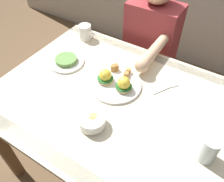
{
  "coord_description": "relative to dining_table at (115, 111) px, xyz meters",
  "views": [
    {
      "loc": [
        0.39,
        -0.65,
        1.58
      ],
      "look_at": [
        -0.02,
        0.0,
        0.78
      ],
      "focal_mm": 36.42,
      "sensor_mm": 36.0,
      "label": 1
    }
  ],
  "objects": [
    {
      "name": "diner_person",
      "position": [
        -0.09,
        0.6,
        0.02
      ],
      "size": [
        0.34,
        0.54,
        1.14
      ],
      "color": "#33333D",
      "rests_on": "ground_plane"
    },
    {
      "name": "ground_plane",
      "position": [
        0.0,
        0.0,
        -0.63
      ],
      "size": [
        6.0,
        6.0,
        0.0
      ],
      "primitive_type": "plane",
      "color": "brown"
    },
    {
      "name": "eggs_benedict_plate",
      "position": [
        -0.04,
        0.07,
        0.13
      ],
      "size": [
        0.27,
        0.27,
        0.09
      ],
      "color": "white",
      "rests_on": "dining_table"
    },
    {
      "name": "side_plate",
      "position": [
        -0.38,
        0.08,
        0.12
      ],
      "size": [
        0.2,
        0.2,
        0.04
      ],
      "color": "white",
      "rests_on": "dining_table"
    },
    {
      "name": "coffee_mug",
      "position": [
        -0.44,
        0.35,
        0.16
      ],
      "size": [
        0.11,
        0.08,
        0.09
      ],
      "color": "white",
      "rests_on": "dining_table"
    },
    {
      "name": "fork",
      "position": [
        0.19,
        0.2,
        0.11
      ],
      "size": [
        0.09,
        0.14,
        0.0
      ],
      "color": "silver",
      "rests_on": "dining_table"
    },
    {
      "name": "water_glass_near",
      "position": [
        0.47,
        -0.08,
        0.16
      ],
      "size": [
        0.07,
        0.07,
        0.13
      ],
      "color": "silver",
      "rests_on": "dining_table"
    },
    {
      "name": "dining_table",
      "position": [
        0.0,
        0.0,
        0.0
      ],
      "size": [
        1.2,
        0.9,
        0.74
      ],
      "color": "beige",
      "rests_on": "ground_plane"
    },
    {
      "name": "fruit_bowl",
      "position": [
        -0.0,
        -0.19,
        0.14
      ],
      "size": [
        0.12,
        0.12,
        0.06
      ],
      "color": "white",
      "rests_on": "dining_table"
    }
  ]
}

